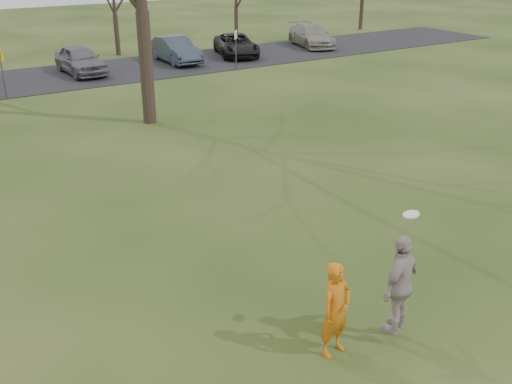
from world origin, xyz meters
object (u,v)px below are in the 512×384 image
Objects in this scene: car_6 at (236,45)px; car_5 at (175,50)px; player_defender at (336,310)px; catching_play at (400,284)px; car_7 at (311,36)px; car_4 at (80,60)px.

car_5 is at bearing -162.57° from car_6.
player_defender is 0.74× the size of catching_play.
catching_play is at bearing -109.95° from car_7.
car_6 is 27.83m from catching_play.
player_defender is at bearing -99.72° from car_4.
car_4 reaches higher than car_7.
car_6 is at bearing 65.55° from catching_play.
car_6 is at bearing -163.09° from car_7.
car_4 is (3.15, 24.91, -0.11)m from player_defender.
car_7 is (15.42, 0.40, -0.05)m from car_4.
car_7 is 1.99× the size of catching_play.
catching_play is (-7.52, -25.38, 0.39)m from car_5.
car_5 is at bearing 60.08° from player_defender.
car_6 is (4.00, -0.05, -0.07)m from car_5.
car_7 is at bearing -1.04° from car_4.
player_defender is at bearing 166.01° from catching_play.
catching_play is (-17.39, -25.60, 0.42)m from car_7.
player_defender reaches higher than car_5.
car_4 is at bearing -164.28° from car_7.
player_defender is at bearing -108.30° from car_5.
catching_play is at bearing -105.69° from car_5.
catching_play is (1.18, -0.29, 0.27)m from player_defender.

